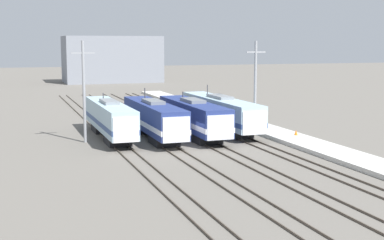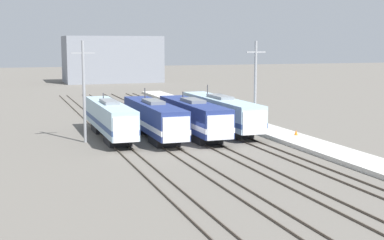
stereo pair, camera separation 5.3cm
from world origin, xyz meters
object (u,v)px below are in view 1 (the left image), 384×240
(locomotive_center_right, at_px, (195,118))
(catenary_tower_left, at_px, (84,90))
(locomotive_far_left, at_px, (110,119))
(locomotive_far_right, at_px, (221,113))
(locomotive_center_left, at_px, (155,119))
(catenary_tower_right, at_px, (255,85))
(traffic_cone, at_px, (296,132))

(locomotive_center_right, distance_m, catenary_tower_left, 12.46)
(locomotive_far_left, xyz_separation_m, locomotive_far_right, (13.49, 0.97, 0.01))
(locomotive_center_left, distance_m, catenary_tower_right, 12.62)
(locomotive_far_right, relative_size, catenary_tower_left, 1.81)
(catenary_tower_left, xyz_separation_m, catenary_tower_right, (19.64, 0.00, 0.00))
(locomotive_far_left, distance_m, locomotive_center_left, 4.88)
(locomotive_far_left, xyz_separation_m, traffic_cone, (18.99, -7.03, -1.44))
(catenary_tower_left, height_order, catenary_tower_right, same)
(locomotive_center_left, xyz_separation_m, locomotive_far_right, (8.99, 2.87, -0.01))
(locomotive_center_right, height_order, catenary_tower_left, catenary_tower_left)
(locomotive_center_right, relative_size, locomotive_far_right, 0.85)
(locomotive_far_right, relative_size, traffic_cone, 33.60)
(locomotive_center_right, bearing_deg, traffic_cone, -26.00)
(locomotive_far_left, height_order, traffic_cone, locomotive_far_left)
(locomotive_far_right, distance_m, catenary_tower_right, 5.28)
(locomotive_far_left, bearing_deg, locomotive_center_right, -13.44)
(locomotive_center_right, distance_m, locomotive_far_right, 5.47)
(locomotive_center_left, relative_size, catenary_tower_right, 1.59)
(traffic_cone, bearing_deg, catenary_tower_right, 113.12)
(locomotive_center_right, height_order, locomotive_far_right, locomotive_far_right)
(locomotive_far_left, relative_size, traffic_cone, 30.06)
(locomotive_center_left, distance_m, locomotive_center_right, 4.50)
(locomotive_center_left, xyz_separation_m, catenary_tower_left, (-7.48, 0.34, 3.37))
(locomotive_center_left, height_order, catenary_tower_right, catenary_tower_right)
(traffic_cone, bearing_deg, catenary_tower_left, 166.02)
(locomotive_center_right, bearing_deg, locomotive_far_left, 166.56)
(catenary_tower_right, bearing_deg, traffic_cone, -66.88)
(catenary_tower_left, xyz_separation_m, traffic_cone, (21.97, -5.47, -4.83))
(locomotive_far_right, distance_m, catenary_tower_left, 17.00)
(locomotive_center_right, distance_m, catenary_tower_right, 8.39)
(locomotive_center_left, distance_m, traffic_cone, 15.45)
(locomotive_far_left, distance_m, locomotive_far_right, 13.53)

